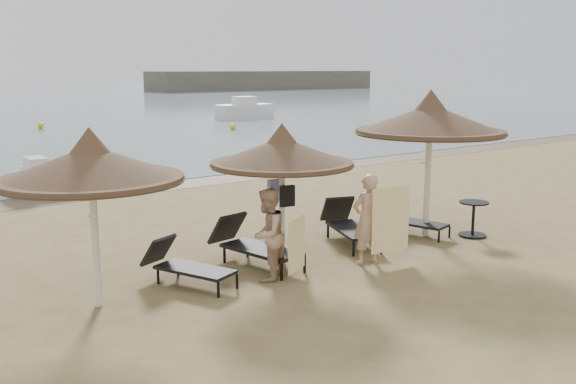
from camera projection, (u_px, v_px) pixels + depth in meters
name	position (u px, v px, depth m)	size (l,w,h in m)	color
ground	(323.00, 273.00, 11.20)	(160.00, 160.00, 0.00)	#937E50
wet_sand_strip	(114.00, 192.00, 18.57)	(200.00, 1.60, 0.01)	brown
palapa_left	(91.00, 165.00, 9.28)	(2.72, 2.72, 2.70)	silver
palapa_center	(282.00, 152.00, 11.41)	(2.60, 2.60, 2.58)	silver
palapa_right	(430.00, 120.00, 13.25)	(3.13, 3.13, 3.10)	silver
lounger_far_left	(184.00, 264.00, 10.63)	(1.13, 1.74, 0.74)	black
lounger_near_left	(251.00, 244.00, 11.66)	(0.96, 2.02, 0.87)	black
lounger_near_right	(348.00, 224.00, 13.18)	(1.26, 2.00, 0.85)	black
lounger_far_right	(408.00, 219.00, 13.85)	(0.89, 1.69, 0.72)	black
side_table	(473.00, 220.00, 13.62)	(0.62, 0.62, 0.75)	black
person_left	(267.00, 227.00, 10.71)	(0.84, 0.55, 1.82)	tan
person_right	(367.00, 212.00, 11.58)	(0.89, 0.58, 1.93)	tan
towel_left	(297.00, 245.00, 10.70)	(0.58, 0.31, 0.91)	yellow
towel_right	(391.00, 219.00, 11.62)	(0.85, 0.11, 1.20)	yellow
bag_patterned	(276.00, 190.00, 11.69)	(0.33, 0.13, 0.41)	silver
bag_dark	(287.00, 196.00, 11.43)	(0.28, 0.14, 0.38)	black
pedal_boat	(51.00, 179.00, 18.46)	(2.29, 1.41, 1.04)	#1A60B0
buoy_mid	(41.00, 125.00, 37.81)	(0.37, 0.37, 0.37)	yellow
buoy_right	(233.00, 127.00, 37.00)	(0.35, 0.35, 0.35)	yellow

